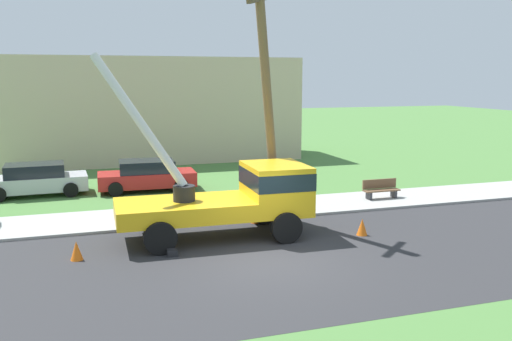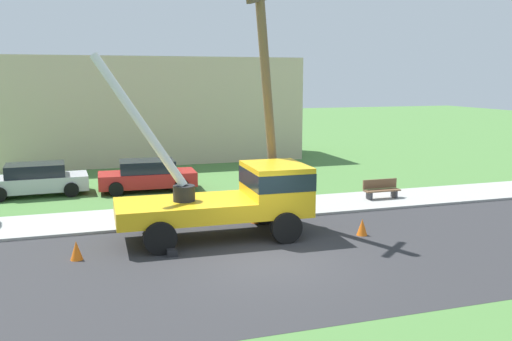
{
  "view_description": "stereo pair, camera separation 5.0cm",
  "coord_description": "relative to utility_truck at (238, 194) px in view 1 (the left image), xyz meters",
  "views": [
    {
      "loc": [
        -4.98,
        -14.12,
        5.2
      ],
      "look_at": [
        0.49,
        2.84,
        2.15
      ],
      "focal_mm": 38.3,
      "sensor_mm": 36.0,
      "label": 1
    },
    {
      "loc": [
        -4.93,
        -14.14,
        5.2
      ],
      "look_at": [
        0.49,
        2.84,
        2.15
      ],
      "focal_mm": 38.3,
      "sensor_mm": 36.0,
      "label": 2
    }
  ],
  "objects": [
    {
      "name": "ground_plane",
      "position": [
        0.16,
        9.27,
        -1.41
      ],
      "size": [
        120.0,
        120.0,
        0.0
      ],
      "primitive_type": "plane",
      "color": "#477538"
    },
    {
      "name": "traffic_cone_curbside",
      "position": [
        1.04,
        1.36,
        -1.13
      ],
      "size": [
        0.36,
        0.36,
        0.56
      ],
      "primitive_type": "cone",
      "color": "orange",
      "rests_on": "ground"
    },
    {
      "name": "parked_sedan_red",
      "position": [
        -2.01,
        8.33,
        -0.7
      ],
      "size": [
        4.46,
        2.12,
        1.42
      ],
      "color": "#B21E1E",
      "rests_on": "ground"
    },
    {
      "name": "park_bench",
      "position": [
        7.25,
        3.2,
        -0.95
      ],
      "size": [
        1.6,
        0.45,
        0.9
      ],
      "color": "brown",
      "rests_on": "ground"
    },
    {
      "name": "traffic_cone_ahead",
      "position": [
        3.94,
        -1.22,
        -1.13
      ],
      "size": [
        0.36,
        0.36,
        0.56
      ],
      "primitive_type": "cone",
      "color": "orange",
      "rests_on": "ground"
    },
    {
      "name": "leaning_utility_pole",
      "position": [
        1.46,
        1.33,
        3.15
      ],
      "size": [
        1.98,
        2.19,
        8.87
      ],
      "color": "brown",
      "rests_on": "ground"
    },
    {
      "name": "parked_sedan_silver",
      "position": [
        -6.85,
        8.79,
        -0.7
      ],
      "size": [
        4.47,
        2.14,
        1.42
      ],
      "color": "#B7B7BF",
      "rests_on": "ground"
    },
    {
      "name": "utility_truck",
      "position": [
        0.0,
        0.0,
        0.0
      ],
      "size": [
        6.76,
        3.21,
        5.98
      ],
      "color": "gold",
      "rests_on": "ground"
    },
    {
      "name": "sidewalk_strip",
      "position": [
        0.16,
        3.13,
        -1.36
      ],
      "size": [
        80.0,
        3.06,
        0.1
      ],
      "primitive_type": "cube",
      "color": "#9E9E99",
      "rests_on": "ground"
    },
    {
      "name": "traffic_cone_behind",
      "position": [
        -5.11,
        -0.94,
        -1.13
      ],
      "size": [
        0.36,
        0.36,
        0.56
      ],
      "primitive_type": "cone",
      "color": "orange",
      "rests_on": "ground"
    },
    {
      "name": "road_asphalt",
      "position": [
        0.16,
        -2.73,
        -1.4
      ],
      "size": [
        80.0,
        8.67,
        0.01
      ],
      "primitive_type": "cube",
      "color": "#2B2B2D",
      "rests_on": "ground"
    },
    {
      "name": "lowrise_building_backdrop",
      "position": [
        -0.41,
        18.26,
        1.79
      ],
      "size": [
        18.0,
        6.0,
        6.4
      ],
      "primitive_type": "cube",
      "color": "#C6B293",
      "rests_on": "ground"
    }
  ]
}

